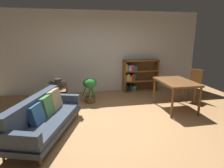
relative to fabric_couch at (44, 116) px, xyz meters
name	(u,v)px	position (x,y,z in m)	size (l,w,h in m)	color
ground_plane	(120,124)	(1.57, 0.06, -0.37)	(8.16, 8.16, 0.00)	#A87A4C
back_wall_panel	(102,52)	(1.57, 2.76, 0.98)	(6.80, 0.10, 2.70)	silver
fabric_couch	(44,116)	(0.00, 0.00, 0.00)	(1.32, 2.14, 0.75)	brown
media_console	(60,95)	(0.19, 1.67, -0.12)	(0.36, 1.05, 0.50)	brown
open_laptop	(58,85)	(0.13, 1.81, 0.17)	(0.46, 0.37, 0.12)	#333338
desk_speaker	(58,84)	(0.17, 1.51, 0.27)	(0.18, 0.18, 0.27)	#2D2823
potted_floor_plant	(90,87)	(1.03, 1.62, 0.09)	(0.45, 0.40, 0.74)	brown
dining_table	(176,84)	(3.20, 0.68, 0.32)	(0.82, 1.15, 0.77)	brown
dining_chair_near	(194,83)	(4.10, 1.23, 0.16)	(0.56, 0.55, 0.94)	brown
bookshelf	(137,76)	(2.78, 2.56, 0.16)	(1.23, 0.36, 1.10)	brown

